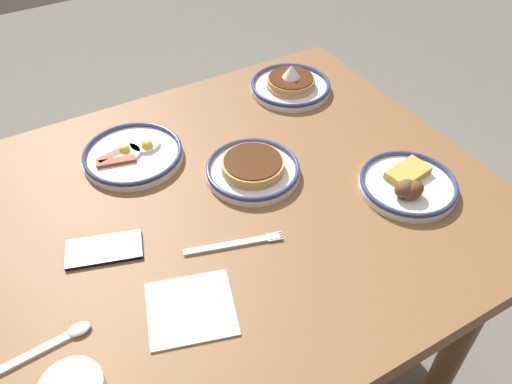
# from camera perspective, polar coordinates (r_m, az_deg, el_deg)

# --- Properties ---
(ground_plane) EXTENTS (6.00, 6.00, 0.00)m
(ground_plane) POSITION_cam_1_polar(r_m,az_deg,el_deg) (1.70, -2.03, -19.09)
(ground_plane) COLOR slate
(dining_table) EXTENTS (1.12, 0.93, 0.74)m
(dining_table) POSITION_cam_1_polar(r_m,az_deg,el_deg) (1.17, -2.79, -4.48)
(dining_table) COLOR brown
(dining_table) RESTS_ON ground_plane
(plate_near_main) EXTENTS (0.21, 0.21, 0.04)m
(plate_near_main) POSITION_cam_1_polar(r_m,az_deg,el_deg) (1.15, -0.36, 2.58)
(plate_near_main) COLOR white
(plate_near_main) RESTS_ON dining_table
(plate_center_pancakes) EXTENTS (0.22, 0.22, 0.08)m
(plate_center_pancakes) POSITION_cam_1_polar(r_m,az_deg,el_deg) (1.43, 3.82, 11.71)
(plate_center_pancakes) COLOR white
(plate_center_pancakes) RESTS_ON dining_table
(plate_far_companion) EXTENTS (0.23, 0.23, 0.04)m
(plate_far_companion) POSITION_cam_1_polar(r_m,az_deg,el_deg) (1.23, -13.37, 4.07)
(plate_far_companion) COLOR white
(plate_far_companion) RESTS_ON dining_table
(plate_far_side) EXTENTS (0.21, 0.21, 0.05)m
(plate_far_side) POSITION_cam_1_polar(r_m,az_deg,el_deg) (1.16, 16.37, 0.81)
(plate_far_side) COLOR white
(plate_far_side) RESTS_ON dining_table
(cell_phone) EXTENTS (0.16, 0.11, 0.01)m
(cell_phone) POSITION_cam_1_polar(r_m,az_deg,el_deg) (1.05, -16.39, -5.93)
(cell_phone) COLOR black
(cell_phone) RESTS_ON dining_table
(paper_napkin) EXTENTS (0.18, 0.18, 0.00)m
(paper_napkin) POSITION_cam_1_polar(r_m,az_deg,el_deg) (0.93, -7.17, -12.59)
(paper_napkin) COLOR white
(paper_napkin) RESTS_ON dining_table
(fork_near) EXTENTS (0.19, 0.07, 0.01)m
(fork_near) POSITION_cam_1_polar(r_m,az_deg,el_deg) (1.01, -2.39, -5.74)
(fork_near) COLOR silver
(fork_near) RESTS_ON dining_table
(tea_spoon) EXTENTS (0.18, 0.03, 0.01)m
(tea_spoon) POSITION_cam_1_polar(r_m,az_deg,el_deg) (0.95, -21.45, -15.22)
(tea_spoon) COLOR silver
(tea_spoon) RESTS_ON dining_table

